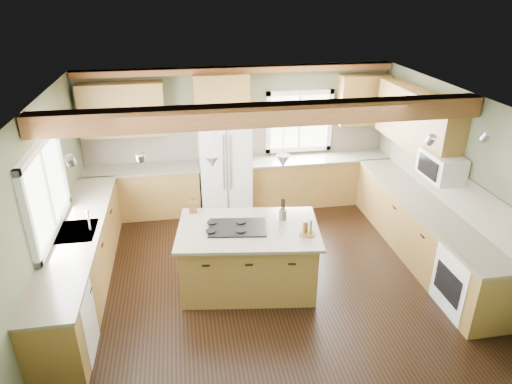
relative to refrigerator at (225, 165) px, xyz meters
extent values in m
plane|color=black|center=(0.30, -2.12, -0.90)|extent=(5.60, 5.60, 0.00)
plane|color=silver|center=(0.30, -2.12, 1.70)|extent=(5.60, 5.60, 0.00)
plane|color=#4E573E|center=(0.30, 0.38, 0.40)|extent=(5.60, 0.00, 5.60)
plane|color=#4E573E|center=(-2.50, -2.12, 0.40)|extent=(0.00, 5.00, 5.00)
plane|color=#4E573E|center=(3.10, -2.12, 0.40)|extent=(0.00, 5.00, 5.00)
cube|color=brown|center=(0.30, -2.37, 1.57)|extent=(5.55, 0.26, 0.26)
cube|color=brown|center=(0.30, 0.28, 1.64)|extent=(5.55, 0.20, 0.10)
cube|color=brown|center=(0.30, 0.36, 0.31)|extent=(5.58, 0.03, 0.58)
cube|color=brown|center=(3.08, -2.07, 0.31)|extent=(0.03, 3.70, 0.58)
cube|color=brown|center=(-1.49, 0.08, -0.46)|extent=(2.02, 0.60, 0.88)
cube|color=brown|center=(-1.49, 0.08, 0.00)|extent=(2.06, 0.64, 0.04)
cube|color=brown|center=(1.79, 0.08, -0.46)|extent=(2.62, 0.60, 0.88)
cube|color=brown|center=(1.79, 0.08, 0.00)|extent=(2.66, 0.64, 0.04)
cube|color=brown|center=(-2.20, -2.07, -0.46)|extent=(0.60, 3.70, 0.88)
cube|color=brown|center=(-2.20, -2.07, 0.00)|extent=(0.64, 3.74, 0.04)
cube|color=brown|center=(2.80, -2.07, -0.46)|extent=(0.60, 3.70, 0.88)
cube|color=brown|center=(2.80, -2.07, 0.00)|extent=(0.64, 3.74, 0.04)
cube|color=brown|center=(-1.69, 0.21, 1.05)|extent=(1.40, 0.35, 0.90)
cube|color=brown|center=(0.00, 0.21, 1.25)|extent=(0.96, 0.35, 0.70)
cube|color=brown|center=(2.92, -1.22, 1.05)|extent=(0.35, 2.20, 0.90)
cube|color=brown|center=(2.60, 0.21, 1.05)|extent=(0.90, 0.35, 0.90)
cube|color=white|center=(-2.48, -2.07, 0.65)|extent=(0.04, 1.60, 1.05)
cube|color=white|center=(1.45, 0.36, 0.65)|extent=(1.10, 0.04, 1.00)
cube|color=#262628|center=(-2.20, -2.07, 0.01)|extent=(0.50, 0.65, 0.03)
cylinder|color=#B2B2B7|center=(-2.02, -2.07, 0.15)|extent=(0.02, 0.02, 0.28)
cube|color=white|center=(-2.19, -3.37, -0.47)|extent=(0.60, 0.60, 0.84)
cube|color=white|center=(2.79, -3.37, -0.47)|extent=(0.60, 0.72, 0.84)
cube|color=white|center=(2.88, -2.17, 0.65)|extent=(0.40, 0.70, 0.38)
cone|color=#B2B2B7|center=(-0.37, -2.31, 0.98)|extent=(0.18, 0.18, 0.16)
cone|color=#B2B2B7|center=(0.51, -2.43, 0.98)|extent=(0.18, 0.18, 0.16)
cube|color=silver|center=(0.00, 0.00, 0.00)|extent=(0.90, 0.74, 1.80)
cube|color=olive|center=(0.07, -2.37, -0.46)|extent=(1.91, 1.32, 0.88)
cube|color=brown|center=(0.07, -2.37, 0.00)|extent=(2.04, 1.45, 0.04)
cube|color=black|center=(-0.08, -2.35, 0.03)|extent=(0.83, 0.61, 0.02)
cube|color=brown|center=(-0.64, -1.80, 0.11)|extent=(0.11, 0.08, 0.18)
cylinder|color=#362E2B|center=(0.58, -2.20, 0.09)|extent=(0.12, 0.12, 0.14)
camera|label=1|loc=(-0.72, -7.66, 3.06)|focal=32.00mm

